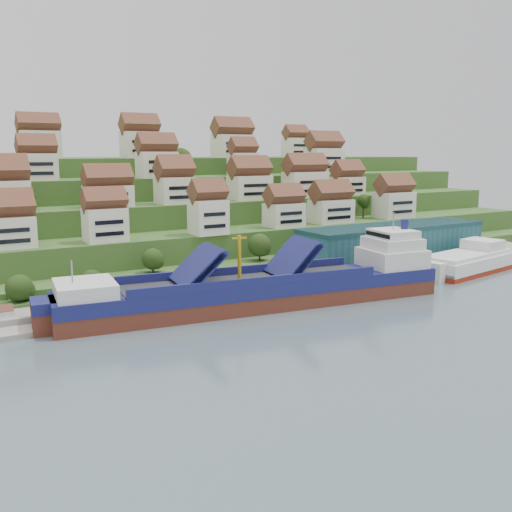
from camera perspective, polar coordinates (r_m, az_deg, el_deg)
ground at (r=127.66m, az=1.98°, el=-4.64°), size 300.00×300.00×0.00m
quay at (r=150.51m, az=5.23°, el=-1.94°), size 180.00×14.00×2.20m
hillside at (r=218.61m, az=-13.08°, el=4.20°), size 260.00×128.00×31.00m
hillside_village at (r=178.64m, az=-8.10°, el=7.50°), size 157.61×64.61×28.92m
hillside_trees at (r=162.55m, az=-8.66°, el=4.70°), size 140.58×61.86×31.63m
warehouse at (r=171.51m, az=13.50°, el=1.40°), size 60.00×15.00×10.00m
flagpole at (r=144.35m, az=5.84°, el=-0.14°), size 1.28×0.16×8.00m
cargo_ship at (r=124.17m, az=1.24°, el=-3.37°), size 86.12×24.32×18.97m
second_ship at (r=169.29m, az=20.45°, el=-0.60°), size 33.48×16.82×9.28m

